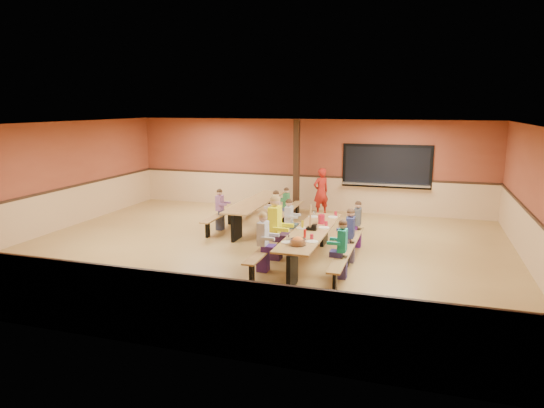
% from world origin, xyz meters
% --- Properties ---
extents(ground, '(12.00, 12.00, 0.00)m').
position_xyz_m(ground, '(0.00, 0.00, 0.00)').
color(ground, olive).
rests_on(ground, ground).
extents(room_envelope, '(12.04, 10.04, 3.02)m').
position_xyz_m(room_envelope, '(0.00, 0.00, 0.69)').
color(room_envelope, brown).
rests_on(room_envelope, ground).
extents(kitchen_pass_through, '(2.78, 0.28, 1.38)m').
position_xyz_m(kitchen_pass_through, '(2.60, 4.96, 1.49)').
color(kitchen_pass_through, black).
rests_on(kitchen_pass_through, ground).
extents(structural_post, '(0.18, 0.18, 3.00)m').
position_xyz_m(structural_post, '(-0.20, 4.40, 1.50)').
color(structural_post, black).
rests_on(structural_post, ground).
extents(cafeteria_table_main, '(1.91, 3.70, 0.74)m').
position_xyz_m(cafeteria_table_main, '(1.42, -0.56, 0.53)').
color(cafeteria_table_main, '#9D743E').
rests_on(cafeteria_table_main, ground).
extents(cafeteria_table_second, '(1.91, 3.70, 0.74)m').
position_xyz_m(cafeteria_table_second, '(-0.83, 2.25, 0.53)').
color(cafeteria_table_second, '#9D743E').
rests_on(cafeteria_table_second, ground).
extents(seated_child_white_left, '(0.39, 0.32, 1.26)m').
position_xyz_m(seated_child_white_left, '(0.59, -1.41, 0.63)').
color(seated_child_white_left, silver).
rests_on(seated_child_white_left, ground).
extents(seated_adult_yellow, '(0.49, 0.40, 1.46)m').
position_xyz_m(seated_adult_yellow, '(0.59, -0.56, 0.73)').
color(seated_adult_yellow, '#FFFE16').
rests_on(seated_adult_yellow, ground).
extents(seated_child_grey_left, '(0.34, 0.28, 1.16)m').
position_xyz_m(seated_child_grey_left, '(0.59, 0.62, 0.58)').
color(seated_child_grey_left, '#B8B8B8').
rests_on(seated_child_grey_left, ground).
extents(seated_child_teal_right, '(0.36, 0.30, 1.19)m').
position_xyz_m(seated_child_teal_right, '(2.24, -1.35, 0.60)').
color(seated_child_teal_right, '#16947C').
rests_on(seated_child_teal_right, ground).
extents(seated_child_navy_right, '(0.36, 0.30, 1.20)m').
position_xyz_m(seated_child_navy_right, '(2.24, -0.26, 0.60)').
color(seated_child_navy_right, navy).
rests_on(seated_child_navy_right, ground).
extents(seated_child_char_right, '(0.33, 0.27, 1.14)m').
position_xyz_m(seated_child_char_right, '(2.24, 0.98, 0.57)').
color(seated_child_char_right, '#41454B').
rests_on(seated_child_char_right, ground).
extents(seated_child_purple_sec, '(0.34, 0.28, 1.15)m').
position_xyz_m(seated_child_purple_sec, '(-1.66, 1.53, 0.57)').
color(seated_child_purple_sec, '#8C5588').
rests_on(seated_child_purple_sec, ground).
extents(seated_child_green_sec, '(0.32, 0.26, 1.11)m').
position_xyz_m(seated_child_green_sec, '(-0.01, 2.52, 0.56)').
color(seated_child_green_sec, '#317940').
rests_on(seated_child_green_sec, ground).
extents(seated_child_tan_sec, '(0.36, 0.30, 1.19)m').
position_xyz_m(seated_child_tan_sec, '(-0.01, 1.50, 0.60)').
color(seated_child_tan_sec, '#C2AD9D').
rests_on(seated_child_tan_sec, ground).
extents(standing_woman, '(0.64, 0.64, 1.51)m').
position_xyz_m(standing_woman, '(0.66, 4.22, 0.75)').
color(standing_woman, '#AB1C13').
rests_on(standing_woman, ground).
extents(punch_pitcher, '(0.16, 0.16, 0.22)m').
position_xyz_m(punch_pitcher, '(1.52, 0.09, 0.85)').
color(punch_pitcher, '#B4182C').
rests_on(punch_pitcher, cafeteria_table_main).
extents(chip_bowl, '(0.32, 0.32, 0.15)m').
position_xyz_m(chip_bowl, '(1.44, -1.77, 0.81)').
color(chip_bowl, orange).
rests_on(chip_bowl, cafeteria_table_main).
extents(napkin_dispenser, '(0.10, 0.14, 0.13)m').
position_xyz_m(napkin_dispenser, '(1.49, -0.53, 0.80)').
color(napkin_dispenser, black).
rests_on(napkin_dispenser, cafeteria_table_main).
extents(condiment_mustard, '(0.06, 0.06, 0.17)m').
position_xyz_m(condiment_mustard, '(1.20, -0.43, 0.82)').
color(condiment_mustard, yellow).
rests_on(condiment_mustard, cafeteria_table_main).
extents(condiment_ketchup, '(0.06, 0.06, 0.17)m').
position_xyz_m(condiment_ketchup, '(1.43, -1.18, 0.82)').
color(condiment_ketchup, '#B2140F').
rests_on(condiment_ketchup, cafeteria_table_main).
extents(table_paddle, '(0.16, 0.16, 0.56)m').
position_xyz_m(table_paddle, '(1.40, -0.53, 0.88)').
color(table_paddle, black).
rests_on(table_paddle, cafeteria_table_main).
extents(place_settings, '(0.65, 3.30, 0.11)m').
position_xyz_m(place_settings, '(1.42, -0.56, 0.80)').
color(place_settings, beige).
rests_on(place_settings, cafeteria_table_main).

